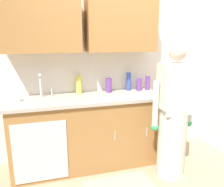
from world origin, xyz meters
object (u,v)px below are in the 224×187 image
bottle_water_short (129,81)px  bottle_soap (139,84)px  bottle_water_tall (148,83)px  sink (45,101)px  cup_by_sink (17,97)px  bottle_dish_liquid (79,85)px  bottle_cleaner_spray (109,85)px  knife_on_counter (101,99)px  person_at_sink (173,122)px

bottle_water_short → bottle_soap: bearing=-22.9°
bottle_water_short → bottle_water_tall: bearing=-8.9°
sink → cup_by_sink: sink is taller
bottle_water_short → bottle_water_tall: 0.28m
sink → bottle_soap: size_ratio=2.76×
bottle_dish_liquid → bottle_water_tall: bottle_dish_liquid is taller
bottle_cleaner_spray → cup_by_sink: bottle_cleaner_spray is taller
bottle_dish_liquid → knife_on_counter: (0.22, -0.36, -0.12)m
bottle_water_short → bottle_water_tall: bottle_water_short is taller
person_at_sink → sink: bearing=159.4°
bottle_soap → cup_by_sink: bottle_soap is taller
bottle_cleaner_spray → cup_by_sink: bearing=-172.0°
person_at_sink → bottle_cleaner_spray: bearing=129.9°
bottle_water_short → person_at_sink: bearing=-68.8°
bottle_water_tall → knife_on_counter: size_ratio=0.83×
bottle_dish_liquid → bottle_water_tall: (0.99, -0.04, -0.02)m
cup_by_sink → bottle_water_short: bearing=7.9°
sink → cup_by_sink: size_ratio=4.85×
person_at_sink → bottle_water_tall: 0.79m
bottle_cleaner_spray → bottle_water_short: bearing=7.3°
person_at_sink → bottle_dish_liquid: bearing=143.2°
person_at_sink → bottle_cleaner_spray: 1.00m
bottle_water_tall → bottle_soap: bearing=-174.4°
bottle_soap → knife_on_counter: bearing=-154.3°
person_at_sink → knife_on_counter: size_ratio=6.75×
bottle_dish_liquid → bottle_soap: bottle_dish_liquid is taller
cup_by_sink → bottle_soap: bearing=5.2°
bottle_soap → bottle_water_tall: bearing=5.6°
bottle_dish_liquid → bottle_soap: size_ratio=1.33×
cup_by_sink → sink: bearing=-0.7°
sink → bottle_dish_liquid: size_ratio=2.07×
bottle_cleaner_spray → knife_on_counter: size_ratio=0.81×
sink → bottle_water_tall: size_ratio=2.52×
sink → bottle_soap: sink is taller
bottle_water_short → bottle_dish_liquid: bearing=-179.9°
bottle_soap → sink: bearing=-173.4°
bottle_cleaner_spray → cup_by_sink: 1.18m
bottle_water_tall → cup_by_sink: 1.76m
bottle_dish_liquid → knife_on_counter: 0.44m
bottle_water_short → bottle_cleaner_spray: 0.31m
bottle_water_short → bottle_cleaner_spray: size_ratio=1.33×
person_at_sink → bottle_dish_liquid: person_at_sink is taller
bottle_cleaner_spray → bottle_dish_liquid: size_ratio=0.81×
sink → person_at_sink: (1.46, -0.55, -0.23)m
person_at_sink → bottle_water_short: 0.89m
sink → bottle_cleaner_spray: sink is taller
bottle_dish_liquid → bottle_water_short: bearing=0.1°
person_at_sink → bottle_water_tall: size_ratio=8.16×
cup_by_sink → knife_on_counter: bearing=-9.3°
person_at_sink → knife_on_counter: person_at_sink is taller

